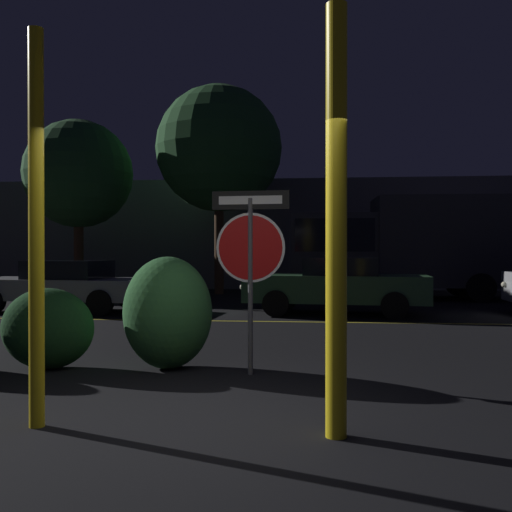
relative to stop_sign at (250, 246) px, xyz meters
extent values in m
plane|color=black|center=(-0.24, -1.95, -1.53)|extent=(260.00, 260.00, 0.00)
cube|color=gold|center=(-0.24, 5.12, -1.53)|extent=(43.34, 0.12, 0.01)
cylinder|color=#4C4C51|center=(0.00, 0.00, -0.48)|extent=(0.06, 0.06, 2.10)
cylinder|color=white|center=(0.00, 0.00, -0.02)|extent=(0.83, 0.07, 0.83)
cylinder|color=#B71414|center=(0.00, 0.00, -0.02)|extent=(0.77, 0.08, 0.77)
cube|color=black|center=(0.00, 0.00, 0.55)|extent=(0.93, 0.09, 0.22)
cube|color=white|center=(0.00, 0.00, 0.55)|extent=(0.76, 0.09, 0.10)
cylinder|color=yellow|center=(-1.57, -2.18, 0.13)|extent=(0.13, 0.13, 3.33)
cylinder|color=yellow|center=(0.92, -2.21, 0.18)|extent=(0.17, 0.17, 3.42)
ellipsoid|color=#19421E|center=(-2.55, 0.08, -1.03)|extent=(1.17, 0.78, 1.01)
ellipsoid|color=#2D6633|center=(-1.07, 0.24, -0.83)|extent=(1.12, 1.02, 1.40)
cube|color=#9E9EA3|center=(-5.33, 6.73, -0.98)|extent=(4.50, 2.12, 0.50)
cube|color=black|center=(-5.20, 6.72, -0.51)|extent=(1.87, 1.66, 0.44)
cylinder|color=black|center=(-6.61, 7.69, -1.23)|extent=(0.61, 0.25, 0.60)
cylinder|color=black|center=(-4.05, 5.78, -1.23)|extent=(0.61, 0.25, 0.60)
cylinder|color=black|center=(-3.91, 7.47, -1.23)|extent=(0.61, 0.25, 0.60)
cube|color=#335B38|center=(1.30, 6.64, -0.92)|extent=(4.32, 2.06, 0.62)
cube|color=black|center=(1.43, 6.62, -0.41)|extent=(1.80, 1.58, 0.40)
cylinder|color=black|center=(-0.06, 5.98, -1.23)|extent=(0.62, 0.26, 0.60)
cylinder|color=black|center=(0.09, 7.55, -1.23)|extent=(0.62, 0.26, 0.60)
cylinder|color=black|center=(2.51, 5.72, -1.23)|extent=(0.62, 0.26, 0.60)
cylinder|color=black|center=(2.67, 7.30, -1.23)|extent=(0.62, 0.26, 0.60)
sphere|color=#F4EFCC|center=(-0.85, 6.34, -0.89)|extent=(0.14, 0.14, 0.14)
sphere|color=#F4EFCC|center=(-0.75, 7.36, -0.89)|extent=(0.14, 0.14, 0.14)
sphere|color=#F4EFCC|center=(5.30, 7.31, -0.85)|extent=(0.14, 0.14, 0.14)
cube|color=#2D2D33|center=(1.39, 11.23, -0.02)|extent=(2.62, 2.24, 2.22)
cube|color=black|center=(1.39, 11.23, 0.42)|extent=(2.36, 2.28, 0.98)
cube|color=#2D2D33|center=(4.81, 11.28, 0.23)|extent=(4.26, 2.40, 2.72)
cylinder|color=black|center=(1.48, 10.10, -1.11)|extent=(0.84, 0.29, 0.84)
cylinder|color=black|center=(1.45, 12.36, -1.11)|extent=(0.84, 0.29, 0.84)
cylinder|color=black|center=(5.57, 10.16, -1.11)|extent=(0.84, 0.29, 0.84)
cylinder|color=black|center=(5.54, 12.41, -1.11)|extent=(0.84, 0.29, 0.84)
cylinder|color=#422D1E|center=(-7.08, 11.78, -0.15)|extent=(0.32, 0.32, 2.77)
sphere|color=#235128|center=(-7.08, 11.78, 2.54)|extent=(3.62, 3.62, 3.62)
cylinder|color=#422D1E|center=(-2.43, 12.64, 0.19)|extent=(0.32, 0.32, 3.44)
sphere|color=#235128|center=(-2.43, 12.64, 3.47)|extent=(4.33, 4.33, 4.33)
cube|color=#4C4C56|center=(1.28, 16.69, 0.61)|extent=(33.71, 3.09, 4.28)
camera|label=1|loc=(0.72, -6.74, -0.06)|focal=40.00mm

